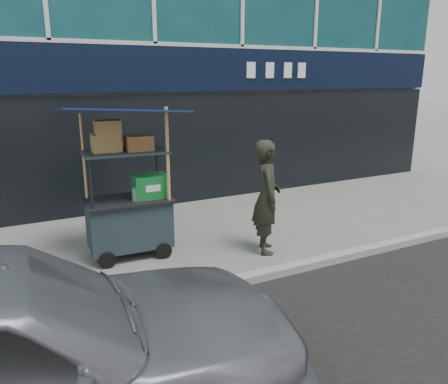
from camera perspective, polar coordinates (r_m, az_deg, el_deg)
ground at (r=6.42m, az=3.40°, el=-10.76°), size 80.00×80.00×0.00m
curb at (r=6.24m, az=4.35°, el=-10.96°), size 80.00×0.18×0.12m
vendor_cart at (r=6.98m, az=-12.26°, el=-1.56°), size 1.82×1.33×2.39m
vendor_man at (r=6.97m, az=5.58°, el=-0.64°), size 0.67×0.79×1.83m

